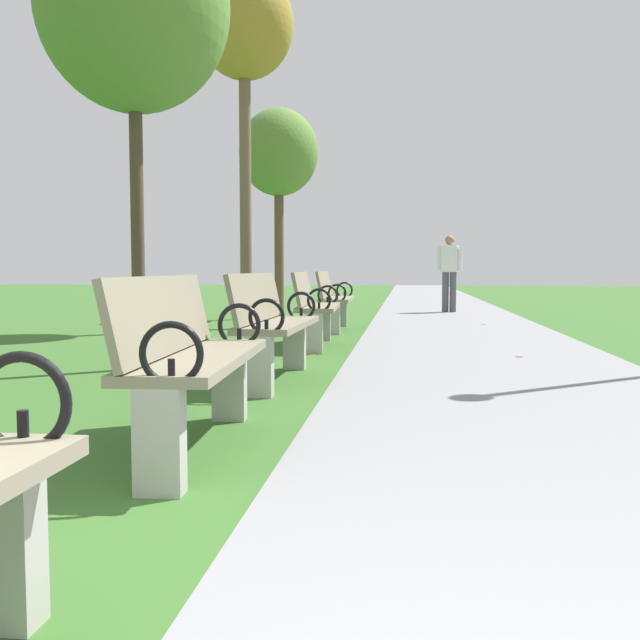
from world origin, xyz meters
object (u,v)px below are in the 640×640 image
at_px(park_bench_4, 314,306).
at_px(pedestrian_walking, 449,269).
at_px(tree_2, 134,7).
at_px(tree_4, 279,154).
at_px(park_bench_3, 273,323).
at_px(park_bench_5, 334,298).
at_px(tree_3, 244,30).
at_px(park_bench_2, 191,357).

height_order(park_bench_4, pedestrian_walking, pedestrian_walking).
height_order(tree_2, tree_4, tree_2).
relative_size(park_bench_3, tree_2, 0.38).
distance_m(park_bench_5, tree_2, 5.47).
bearing_deg(tree_3, park_bench_3, -75.08).
distance_m(park_bench_3, tree_4, 8.20).
relative_size(park_bench_3, tree_4, 0.41).
bearing_deg(pedestrian_walking, park_bench_3, -101.71).
bearing_deg(park_bench_3, tree_4, 99.62).
height_order(park_bench_2, park_bench_4, same).
bearing_deg(tree_2, tree_4, 89.41).
relative_size(park_bench_5, pedestrian_walking, 0.99).
xyz_separation_m(park_bench_2, park_bench_5, (-0.00, 7.37, 0.00)).
bearing_deg(park_bench_4, pedestrian_walking, 73.88).
bearing_deg(tree_3, park_bench_5, -7.05).
xyz_separation_m(park_bench_2, tree_2, (-1.37, 2.88, 2.82)).
distance_m(park_bench_5, tree_4, 3.89).
bearing_deg(park_bench_2, tree_4, 97.43).
xyz_separation_m(park_bench_3, tree_4, (-1.30, 7.67, 2.60)).
relative_size(park_bench_3, pedestrian_walking, 0.99).
height_order(park_bench_3, park_bench_5, same).
bearing_deg(tree_4, park_bench_3, -80.38).
bearing_deg(park_bench_4, tree_2, -122.53).
height_order(park_bench_5, pedestrian_walking, pedestrian_walking).
bearing_deg(tree_2, park_bench_5, 72.99).
xyz_separation_m(park_bench_3, tree_2, (-1.37, 0.58, 2.82)).
relative_size(park_bench_2, tree_4, 0.41).
bearing_deg(tree_4, tree_3, -92.31).
xyz_separation_m(park_bench_4, tree_3, (-1.40, 2.51, 4.10)).
xyz_separation_m(park_bench_4, tree_2, (-1.37, -2.15, 2.82)).
height_order(park_bench_2, park_bench_3, same).
relative_size(park_bench_2, park_bench_4, 1.00).
bearing_deg(park_bench_3, park_bench_5, 90.00).
distance_m(park_bench_2, park_bench_4, 5.03).
relative_size(tree_2, tree_3, 0.78).
bearing_deg(park_bench_3, tree_3, 104.92).
xyz_separation_m(park_bench_2, tree_4, (-1.30, 9.96, 2.60)).
bearing_deg(pedestrian_walking, park_bench_5, -113.54).
distance_m(park_bench_3, tree_3, 6.80).
distance_m(tree_4, pedestrian_walking, 4.42).
xyz_separation_m(park_bench_3, tree_3, (-1.40, 5.24, 4.10)).
bearing_deg(tree_2, pedestrian_walking, 69.62).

